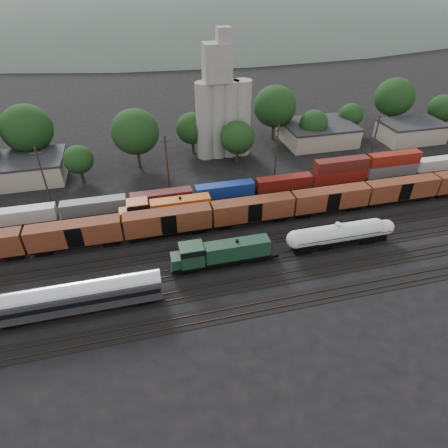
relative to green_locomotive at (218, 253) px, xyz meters
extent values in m
plane|color=black|center=(7.50, 5.00, -2.60)|extent=(600.00, 600.00, 0.00)
cube|color=black|center=(7.50, -10.00, -2.56)|extent=(180.00, 3.20, 0.08)
cube|color=#382319|center=(7.50, -10.72, -2.48)|extent=(180.00, 0.08, 0.16)
cube|color=#382319|center=(7.50, -9.28, -2.48)|extent=(180.00, 0.08, 0.16)
cube|color=black|center=(7.50, -5.00, -2.56)|extent=(180.00, 3.20, 0.08)
cube|color=#382319|center=(7.50, -5.72, -2.48)|extent=(180.00, 0.08, 0.16)
cube|color=#382319|center=(7.50, -4.28, -2.48)|extent=(180.00, 0.08, 0.16)
cube|color=black|center=(7.50, 0.00, -2.56)|extent=(180.00, 3.20, 0.08)
cube|color=#382319|center=(7.50, -0.72, -2.48)|extent=(180.00, 0.08, 0.16)
cube|color=#382319|center=(7.50, 0.72, -2.48)|extent=(180.00, 0.08, 0.16)
cube|color=black|center=(7.50, 5.00, -2.56)|extent=(180.00, 3.20, 0.08)
cube|color=#382319|center=(7.50, 4.28, -2.48)|extent=(180.00, 0.08, 0.16)
cube|color=#382319|center=(7.50, 5.72, -2.48)|extent=(180.00, 0.08, 0.16)
cube|color=black|center=(7.50, 10.00, -2.56)|extent=(180.00, 3.20, 0.08)
cube|color=#382319|center=(7.50, 9.28, -2.48)|extent=(180.00, 0.08, 0.16)
cube|color=#382319|center=(7.50, 10.72, -2.48)|extent=(180.00, 0.08, 0.16)
cube|color=black|center=(7.50, 15.00, -2.56)|extent=(180.00, 3.20, 0.08)
cube|color=#382319|center=(7.50, 14.28, -2.48)|extent=(180.00, 0.08, 0.16)
cube|color=#382319|center=(7.50, 15.72, -2.48)|extent=(180.00, 0.08, 0.16)
cube|color=black|center=(7.50, 20.00, -2.56)|extent=(180.00, 3.20, 0.08)
cube|color=#382319|center=(7.50, 19.28, -2.48)|extent=(180.00, 0.08, 0.16)
cube|color=#382319|center=(7.50, 20.72, -2.48)|extent=(180.00, 0.08, 0.16)
cube|color=black|center=(0.95, 0.00, -1.29)|extent=(17.24, 2.94, 0.41)
cube|color=black|center=(0.95, 0.00, -1.74)|extent=(5.07, 2.23, 0.81)
cube|color=#153120|center=(3.02, 0.00, 0.29)|extent=(10.34, 2.43, 2.74)
cube|color=#153120|center=(-4.23, 0.00, 0.59)|extent=(3.65, 2.94, 3.35)
cube|color=black|center=(-4.23, 0.00, 1.66)|extent=(3.75, 3.04, 0.91)
cube|color=#153120|center=(-6.64, 0.00, -0.17)|extent=(1.62, 2.43, 1.83)
cylinder|color=black|center=(3.02, 0.00, 1.81)|extent=(0.51, 0.51, 0.51)
cube|color=black|center=(-4.57, 0.00, -1.95)|extent=(2.64, 2.03, 0.71)
cube|color=black|center=(6.46, 0.00, -1.95)|extent=(2.64, 2.03, 0.71)
cylinder|color=silver|center=(20.23, 0.00, 0.35)|extent=(14.63, 3.01, 3.01)
sphere|color=silver|center=(12.91, 0.00, 0.35)|extent=(3.01, 3.01, 3.01)
sphere|color=silver|center=(27.54, 0.00, 0.35)|extent=(3.01, 3.01, 3.01)
cylinder|color=silver|center=(20.23, 0.00, 2.07)|extent=(0.93, 0.93, 0.52)
cube|color=black|center=(20.23, 0.00, 0.35)|extent=(14.96, 3.16, 0.08)
cube|color=black|center=(20.23, 0.00, -1.31)|extent=(14.13, 2.29, 0.52)
cube|color=black|center=(14.24, 0.00, -1.93)|extent=(2.70, 2.08, 0.73)
cube|color=black|center=(26.21, 0.00, -1.93)|extent=(2.70, 2.08, 0.73)
cylinder|color=silver|center=(23.58, 0.00, -0.06)|extent=(12.44, 2.56, 2.56)
sphere|color=silver|center=(17.36, 0.00, -0.06)|extent=(2.56, 2.56, 2.56)
sphere|color=silver|center=(29.80, 0.00, -0.06)|extent=(2.56, 2.56, 2.56)
cylinder|color=silver|center=(23.58, 0.00, 1.40)|extent=(0.80, 0.80, 0.44)
cube|color=black|center=(23.58, 0.00, -0.06)|extent=(12.72, 2.69, 0.07)
cube|color=black|center=(23.58, 0.00, -1.47)|extent=(12.02, 1.94, 0.44)
cube|color=black|center=(18.49, 0.00, -2.00)|extent=(2.30, 1.77, 0.62)
cube|color=black|center=(28.67, 0.00, -2.00)|extent=(2.30, 1.77, 0.62)
cube|color=silver|center=(-20.74, -5.00, 0.05)|extent=(22.61, 2.73, 2.83)
cylinder|color=silver|center=(-20.74, -5.00, 1.46)|extent=(22.61, 2.73, 2.73)
cube|color=black|center=(-20.74, -5.00, 0.39)|extent=(22.16, 2.79, 0.79)
cube|color=black|center=(-20.74, -5.00, -1.46)|extent=(22.61, 2.45, 0.38)
cube|color=black|center=(-29.34, -5.00, -1.98)|extent=(2.45, 1.88, 0.66)
cube|color=black|center=(-12.15, -5.00, -1.98)|extent=(2.45, 1.88, 0.66)
cube|color=black|center=(-5.92, 15.00, -1.27)|extent=(18.46, 2.97, 0.41)
cube|color=black|center=(-5.92, 15.00, -1.73)|extent=(5.13, 2.26, 0.82)
cube|color=#C24E11|center=(-3.70, 15.00, 0.32)|extent=(11.08, 2.46, 2.77)
cube|color=#C24E11|center=(-11.46, 15.00, 0.62)|extent=(3.69, 2.97, 3.39)
cube|color=black|center=(-11.46, 15.00, 1.70)|extent=(3.80, 3.08, 0.92)
cube|color=#C24E11|center=(-14.04, 15.00, -0.14)|extent=(1.64, 2.46, 1.85)
cylinder|color=black|center=(-3.70, 15.00, 1.86)|extent=(0.51, 0.51, 0.51)
cube|color=black|center=(-11.83, 15.00, -1.94)|extent=(2.67, 2.05, 0.72)
cube|color=black|center=(-0.01, 15.00, -1.94)|extent=(2.67, 2.05, 0.72)
cube|color=black|center=(-22.03, 10.00, -1.40)|extent=(15.00, 2.60, 0.40)
cube|color=#5D2916|center=(-22.03, 10.00, 0.70)|extent=(15.00, 2.90, 3.80)
cube|color=black|center=(-6.63, 10.00, -1.40)|extent=(15.00, 2.60, 0.40)
cube|color=#5D2916|center=(-6.63, 10.00, 0.70)|extent=(15.00, 2.90, 3.80)
cube|color=black|center=(8.77, 10.00, -1.40)|extent=(15.00, 2.60, 0.40)
cube|color=#5D2916|center=(8.77, 10.00, 0.70)|extent=(15.00, 2.90, 3.80)
cube|color=black|center=(24.17, 10.00, -1.40)|extent=(15.00, 2.60, 0.40)
cube|color=#5D2916|center=(24.17, 10.00, 0.70)|extent=(15.00, 2.90, 3.80)
cube|color=black|center=(39.57, 10.00, -1.40)|extent=(15.00, 2.60, 0.40)
cube|color=#5D2916|center=(39.57, 10.00, 0.70)|extent=(15.00, 2.90, 3.80)
cube|color=black|center=(7.50, 20.00, -2.10)|extent=(160.00, 2.60, 0.60)
cube|color=silver|center=(-32.36, 20.00, -0.50)|extent=(12.00, 2.40, 2.60)
cube|color=#5B5E60|center=(-19.56, 20.00, -0.50)|extent=(12.00, 2.40, 2.60)
cube|color=#451210|center=(-6.76, 20.00, -0.50)|extent=(12.00, 2.40, 2.60)
cube|color=navy|center=(6.04, 20.00, -0.50)|extent=(12.00, 2.40, 2.60)
cube|color=maroon|center=(18.84, 20.00, -0.50)|extent=(12.00, 2.40, 2.60)
cube|color=maroon|center=(31.64, 20.00, -0.50)|extent=(12.00, 2.40, 2.60)
cube|color=#4F1912|center=(31.64, 20.00, 2.10)|extent=(12.00, 2.40, 2.60)
cube|color=#5C5F62|center=(44.44, 20.00, -0.50)|extent=(12.00, 2.40, 2.60)
cube|color=maroon|center=(44.44, 20.00, 2.10)|extent=(12.00, 2.40, 2.60)
cube|color=silver|center=(57.24, 20.00, -0.50)|extent=(12.00, 2.40, 2.60)
cylinder|color=gray|center=(6.50, 41.00, 6.40)|extent=(4.40, 4.40, 18.00)
cylinder|color=gray|center=(9.50, 41.00, 6.40)|extent=(4.40, 4.40, 18.00)
cylinder|color=gray|center=(12.50, 41.00, 6.40)|extent=(4.40, 4.40, 18.00)
cylinder|color=gray|center=(15.50, 41.00, 6.40)|extent=(4.40, 4.40, 18.00)
cube|color=gray|center=(9.50, 41.00, 19.40)|extent=(6.00, 5.00, 8.00)
cube|color=gray|center=(11.00, 41.00, 24.40)|extent=(3.00, 3.00, 4.00)
cube|color=#9E937F|center=(-37.50, 39.00, -0.30)|extent=(22.00, 12.00, 4.60)
cube|color=#232326|center=(-37.50, 39.00, 2.25)|extent=(22.44, 12.24, 0.50)
cube|color=#9E937F|center=(37.50, 43.00, -0.30)|extent=(18.00, 14.00, 4.60)
cube|color=#232326|center=(37.50, 43.00, 2.25)|extent=(18.36, 14.28, 0.50)
cube|color=#9E937F|center=(62.50, 38.00, -0.30)|extent=(16.00, 10.00, 4.60)
cube|color=#232326|center=(62.50, 38.00, 2.25)|extent=(16.32, 10.20, 0.50)
cylinder|color=black|center=(-33.76, 46.02, -0.51)|extent=(0.70, 0.70, 4.18)
ellipsoid|color=#183814|center=(-33.76, 46.02, 6.51)|extent=(11.35, 11.35, 10.75)
cylinder|color=black|center=(-22.73, 35.22, -1.42)|extent=(0.70, 0.70, 2.35)
ellipsoid|color=#183814|center=(-22.73, 35.22, 2.53)|extent=(6.39, 6.39, 6.06)
cylinder|color=black|center=(-10.02, 39.32, -0.62)|extent=(0.70, 0.70, 3.96)
ellipsoid|color=#183814|center=(-10.02, 39.32, 6.03)|extent=(10.75, 10.75, 10.19)
cylinder|color=black|center=(3.78, 44.15, -1.13)|extent=(0.70, 0.70, 2.95)
ellipsoid|color=#183814|center=(3.78, 44.15, 3.83)|extent=(8.01, 8.01, 7.59)
cylinder|color=black|center=(13.03, 35.70, -1.12)|extent=(0.70, 0.70, 2.96)
ellipsoid|color=#183814|center=(13.03, 35.70, 3.85)|extent=(8.04, 8.04, 7.62)
cylinder|color=black|center=(26.59, 47.82, -0.54)|extent=(0.70, 0.70, 4.13)
ellipsoid|color=#183814|center=(26.59, 47.82, 6.39)|extent=(11.21, 11.21, 10.62)
cylinder|color=black|center=(35.17, 41.50, -1.26)|extent=(0.70, 0.70, 2.68)
ellipsoid|color=#183814|center=(35.17, 41.50, 3.23)|extent=(7.27, 7.27, 6.88)
cylinder|color=black|center=(48.74, 46.45, -1.38)|extent=(0.70, 0.70, 2.45)
ellipsoid|color=#183814|center=(48.74, 46.45, 2.73)|extent=(6.65, 6.65, 6.30)
cylinder|color=black|center=(62.66, 48.22, -0.59)|extent=(0.70, 0.70, 4.02)
ellipsoid|color=#183814|center=(62.66, 48.22, 6.17)|extent=(10.92, 10.92, 10.35)
cylinder|color=black|center=(74.89, 42.56, -1.15)|extent=(0.70, 0.70, 2.90)
ellipsoid|color=#183814|center=(74.89, 42.56, 3.73)|extent=(7.88, 7.88, 7.47)
cylinder|color=black|center=(-28.50, 27.00, 3.40)|extent=(0.36, 0.36, 12.00)
cube|color=black|center=(-28.50, 27.00, 8.20)|extent=(2.20, 0.18, 0.18)
cylinder|color=black|center=(-4.50, 27.00, 3.40)|extent=(0.36, 0.36, 12.00)
cube|color=black|center=(-4.50, 27.00, 8.20)|extent=(2.20, 0.18, 0.18)
cylinder|color=black|center=(19.50, 27.00, 3.40)|extent=(0.36, 0.36, 12.00)
cube|color=black|center=(19.50, 27.00, 8.20)|extent=(2.20, 0.18, 0.18)
cylinder|color=black|center=(43.50, 27.00, 3.40)|extent=(0.36, 0.36, 12.00)
cube|color=black|center=(43.50, 27.00, 8.20)|extent=(2.20, 0.18, 0.18)
ellipsoid|color=#59665B|center=(47.50, 265.00, -25.35)|extent=(520.00, 286.00, 130.00)
ellipsoid|color=#59665B|center=(267.50, 265.00, -20.10)|extent=(400.00, 220.00, 100.00)
camera|label=1|loc=(-10.10, -44.23, 37.33)|focal=30.00mm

